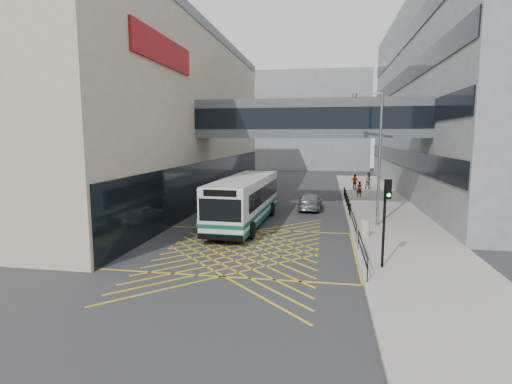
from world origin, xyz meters
The scene contains 18 objects.
ground centered at (0.00, 0.00, 0.00)m, with size 120.00×120.00×0.00m, color #333335.
building_whsmith centered at (-17.98, 16.00, 8.00)m, with size 24.17×42.00×16.00m.
building_far centered at (-2.00, 60.00, 9.00)m, with size 28.00×16.00×18.00m, color gray.
skybridge centered at (3.00, 12.00, 7.50)m, with size 20.00×4.10×3.00m.
pavement centered at (9.00, 15.00, 0.08)m, with size 6.00×54.00×0.16m, color #A09A92.
box_junction centered at (0.00, 0.00, 0.00)m, with size 12.00×9.00×0.01m.
bus centered at (-1.14, 6.13, 1.77)m, with size 3.26×11.85×3.30m.
car_white centered at (-3.47, 5.37, 0.65)m, with size 1.67×4.08×1.30m, color white.
car_dark centered at (-1.49, 8.93, 0.64)m, with size 1.59×4.07×1.27m, color black.
car_silver centered at (3.12, 12.65, 0.71)m, with size 1.93×4.58×1.42m, color gray.
traffic_light centered at (7.05, -2.51, 2.81)m, with size 0.33×0.49×4.07m.
street_lamp centered at (7.64, 6.57, 5.16)m, with size 2.00×0.58×8.78m.
litter_bin centered at (6.75, 3.32, 0.63)m, with size 0.55×0.55×0.95m, color #ADA89E.
kerb_railings centered at (6.15, 1.78, 0.88)m, with size 0.05×12.54×1.00m.
bollards centered at (6.25, 15.00, 0.61)m, with size 0.14×10.14×0.90m.
pedestrian_a centered at (7.65, 19.47, 0.95)m, with size 0.63×0.45×1.58m, color gray.
pedestrian_b centered at (9.24, 25.89, 1.11)m, with size 0.93×0.54×1.90m, color gray.
pedestrian_c centered at (7.63, 25.21, 1.03)m, with size 1.03×0.49×1.74m, color gray.
Camera 1 is at (4.37, -20.82, 6.09)m, focal length 28.00 mm.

